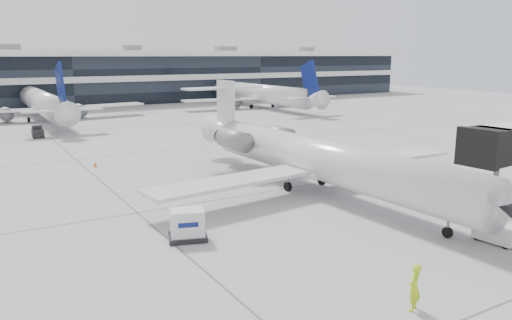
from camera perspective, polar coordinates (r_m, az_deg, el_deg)
ground at (r=38.23m, az=1.05°, el=-3.69°), size 220.00×220.00×0.00m
terminal at (r=115.08m, az=-21.17°, el=8.51°), size 170.00×22.00×10.00m
bg_jet_center at (r=87.67m, az=-23.04°, el=4.24°), size 32.00×40.00×9.60m
bg_jet_right at (r=100.97m, az=0.11°, el=6.08°), size 32.00×40.00×9.60m
regional_jet at (r=38.01m, az=6.90°, el=0.30°), size 27.35×34.09×7.88m
ramp_worker at (r=21.94m, az=17.63°, el=-13.72°), size 0.87×0.77×2.01m
baggage_tug at (r=31.25m, az=25.68°, el=-7.28°), size 1.57×2.38×1.43m
cargo_uld at (r=28.65m, az=-7.84°, el=-7.37°), size 2.53×2.17×1.75m
traffic_cone at (r=49.16m, az=-17.90°, el=-0.46°), size 0.43×0.43×0.50m
far_tug at (r=69.24m, az=-23.69°, el=2.93°), size 1.43×2.35×1.47m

